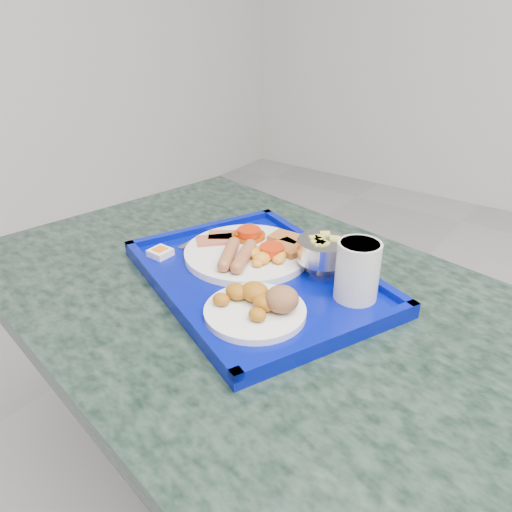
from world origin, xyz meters
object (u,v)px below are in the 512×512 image
Objects in this scene: juice_cup at (358,269)px; tray at (256,278)px; table at (253,365)px; main_plate at (250,251)px; fruit_bowl at (323,250)px; bread_plate at (259,305)px.

tray is at bearing -167.26° from juice_cup.
table is 4.88× the size of main_plate.
main_plate is 2.58× the size of fruit_bowl.
main_plate is 1.50× the size of bread_plate.
bread_plate reaches higher than tray.
tray is 3.45× the size of bread_plate.
table is 11.78× the size of juice_cup.
table is at bearing 132.86° from bread_plate.
main_plate is at bearing 177.17° from juice_cup.
juice_cup reaches higher than fruit_bowl.
juice_cup is (0.17, 0.06, 0.25)m from table.
table is at bearing -67.03° from tray.
fruit_bowl is (0.08, 0.11, 0.24)m from table.
tray is 0.13m from bread_plate.
main_plate is (-0.06, 0.08, 0.20)m from table.
juice_cup is at bearing -2.83° from main_plate.
table is 0.23m from main_plate.
tray is 5.93× the size of fruit_bowl.
bread_plate is at bearing -125.90° from juice_cup.
bread_plate reaches higher than table.
bread_plate is 1.61× the size of juice_cup.
bread_plate reaches higher than main_plate.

